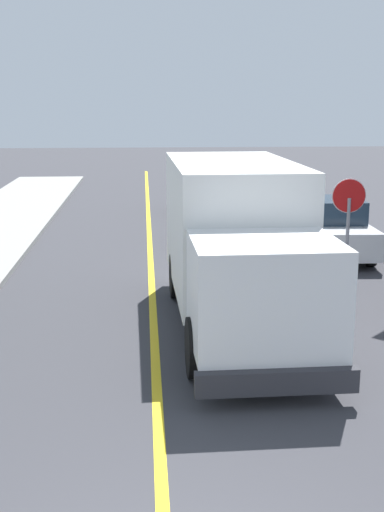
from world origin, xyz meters
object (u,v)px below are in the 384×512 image
at_px(box_truck, 237,238).
at_px(parked_car_near, 224,219).
at_px(parked_car_mid, 212,194).
at_px(stop_sign, 348,213).
at_px(parked_van_across, 330,228).

distance_m(box_truck, parked_car_near, 7.70).
bearing_deg(parked_car_mid, parked_car_near, -92.04).
relative_size(parked_car_mid, stop_sign, 1.67).
bearing_deg(parked_car_near, box_truck, -94.94).
height_order(box_truck, parked_car_mid, box_truck).
bearing_deg(stop_sign, box_truck, -142.19).
height_order(parked_car_near, stop_sign, stop_sign).
distance_m(box_truck, parked_van_across, 6.96).
xyz_separation_m(box_truck, parked_car_near, (0.66, 7.61, -0.97)).
xyz_separation_m(parked_car_near, parked_car_mid, (0.21, 5.86, 0.00)).
bearing_deg(box_truck, parked_car_mid, 86.32).
bearing_deg(stop_sign, parked_van_across, 80.07).
distance_m(box_truck, stop_sign, 3.68).
xyz_separation_m(parked_car_near, stop_sign, (2.25, -5.36, 1.06)).
distance_m(parked_car_mid, stop_sign, 11.45).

